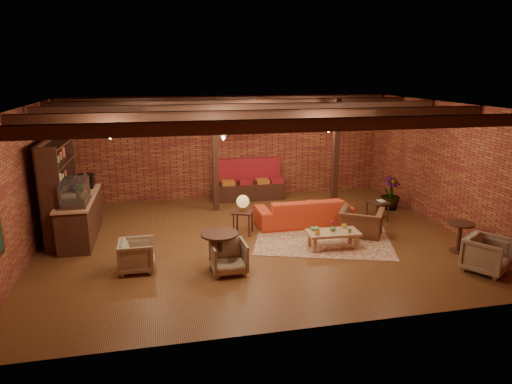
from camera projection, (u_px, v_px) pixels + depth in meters
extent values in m
plane|color=#39250E|center=(255.00, 240.00, 11.03)|extent=(10.00, 10.00, 0.00)
cube|color=black|center=(255.00, 106.00, 10.20)|extent=(10.00, 8.00, 0.02)
cube|color=maroon|center=(228.00, 147.00, 14.39)|extent=(10.00, 0.02, 3.20)
cube|color=maroon|center=(310.00, 234.00, 6.84)|extent=(10.00, 0.02, 3.20)
cube|color=maroon|center=(23.00, 186.00, 9.60)|extent=(0.02, 8.00, 3.20)
cube|color=maroon|center=(446.00, 166.00, 11.62)|extent=(0.02, 8.00, 3.20)
cylinder|color=black|center=(242.00, 115.00, 11.80)|extent=(9.60, 0.12, 0.12)
cube|color=black|center=(215.00, 156.00, 12.95)|extent=(0.16, 0.16, 3.20)
cube|color=black|center=(336.00, 155.00, 13.07)|extent=(0.16, 0.16, 3.20)
imported|color=#337F33|center=(83.00, 187.00, 11.04)|extent=(0.35, 0.39, 0.30)
cube|color=#EE4317|center=(253.00, 126.00, 13.47)|extent=(0.86, 0.06, 0.30)
cube|color=maroon|center=(323.00, 238.00, 11.09)|extent=(3.79, 3.32, 0.01)
imported|color=red|center=(303.00, 211.00, 12.02)|extent=(2.50, 1.01, 0.73)
cube|color=#A7734E|center=(333.00, 233.00, 10.40)|extent=(1.21, 0.63, 0.06)
cube|color=#A7734E|center=(315.00, 246.00, 10.17)|extent=(0.08, 0.08, 0.35)
cube|color=#A7734E|center=(357.00, 243.00, 10.34)|extent=(0.08, 0.08, 0.35)
cube|color=#A7734E|center=(309.00, 239.00, 10.57)|extent=(0.08, 0.08, 0.35)
cube|color=#A7734E|center=(350.00, 237.00, 10.74)|extent=(0.08, 0.08, 0.35)
imported|color=gold|center=(317.00, 233.00, 10.18)|extent=(0.12, 0.12, 0.09)
imported|color=#4B873D|center=(349.00, 231.00, 10.30)|extent=(0.10, 0.10, 0.09)
imported|color=gold|center=(344.00, 226.00, 10.62)|extent=(0.12, 0.12, 0.09)
imported|color=#4B873D|center=(315.00, 229.00, 10.51)|extent=(0.21, 0.21, 0.05)
imported|color=#4B873D|center=(333.00, 228.00, 10.42)|extent=(0.11, 0.11, 0.12)
sphere|color=red|center=(333.00, 223.00, 10.39)|extent=(0.10, 0.10, 0.10)
cube|color=black|center=(243.00, 212.00, 11.29)|extent=(0.63, 0.63, 0.05)
cylinder|color=black|center=(243.00, 223.00, 11.36)|extent=(0.04, 0.04, 0.55)
cylinder|color=#A87838|center=(243.00, 211.00, 11.28)|extent=(0.16, 0.16, 0.02)
cylinder|color=#A87838|center=(243.00, 208.00, 11.26)|extent=(0.05, 0.05, 0.23)
sphere|color=gold|center=(243.00, 201.00, 11.21)|extent=(0.32, 0.32, 0.32)
cylinder|color=black|center=(220.00, 234.00, 9.19)|extent=(0.76, 0.76, 0.04)
cylinder|color=black|center=(220.00, 252.00, 9.29)|extent=(0.11, 0.11, 0.74)
cylinder|color=black|center=(220.00, 268.00, 9.39)|extent=(0.46, 0.46, 0.04)
imported|color=#C1B396|center=(137.00, 254.00, 9.26)|extent=(0.65, 0.69, 0.71)
imported|color=#C1B396|center=(229.00, 256.00, 9.18)|extent=(0.72, 0.68, 0.71)
imported|color=brown|center=(362.00, 218.00, 11.21)|extent=(1.21, 1.11, 0.89)
cube|color=black|center=(378.00, 202.00, 12.25)|extent=(0.58, 0.58, 0.04)
cylinder|color=black|center=(377.00, 212.00, 12.32)|extent=(0.04, 0.04, 0.50)
imported|color=black|center=(378.00, 201.00, 12.24)|extent=(0.23, 0.28, 0.02)
cylinder|color=black|center=(461.00, 224.00, 10.13)|extent=(0.59, 0.59, 0.04)
cylinder|color=black|center=(459.00, 237.00, 10.22)|extent=(0.09, 0.09, 0.64)
cylinder|color=black|center=(458.00, 251.00, 10.30)|extent=(0.35, 0.35, 0.04)
imported|color=#C1B396|center=(487.00, 253.00, 9.20)|extent=(1.05, 1.04, 0.80)
imported|color=#4C7F4C|center=(393.00, 161.00, 13.06)|extent=(2.02, 2.02, 2.91)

